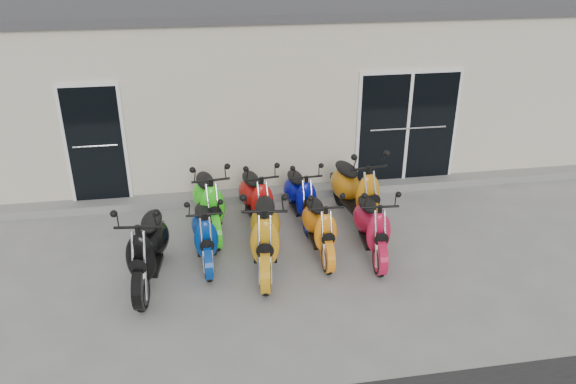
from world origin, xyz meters
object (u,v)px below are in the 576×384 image
object	(u,v)px
scooter_back_green	(208,194)
scooter_back_yellow	(356,183)
scooter_back_red	(256,191)
scooter_front_orange_a	(265,225)
scooter_front_blue	(204,225)
scooter_front_red	(372,218)
scooter_front_orange_b	(320,219)
scooter_back_blue	(300,189)
scooter_front_black	(147,240)

from	to	relation	value
scooter_back_green	scooter_back_yellow	distance (m)	2.51
scooter_back_red	scooter_front_orange_a	bearing A→B (deg)	-97.92
scooter_front_blue	scooter_front_red	size ratio (longest dim) A/B	0.95
scooter_front_orange_a	scooter_back_yellow	world-z (taller)	scooter_back_yellow
scooter_front_blue	scooter_back_yellow	world-z (taller)	scooter_back_yellow
scooter_front_orange_b	scooter_back_yellow	size ratio (longest dim) A/B	0.83
scooter_front_red	scooter_back_green	size ratio (longest dim) A/B	0.92
scooter_front_red	scooter_back_blue	size ratio (longest dim) A/B	1.03
scooter_back_green	scooter_front_orange_a	bearing A→B (deg)	-64.64
scooter_back_red	scooter_front_black	bearing A→B (deg)	-146.96
scooter_back_red	scooter_back_blue	world-z (taller)	scooter_back_red
scooter_front_black	scooter_front_blue	xyz separation A→B (m)	(0.81, 0.47, -0.10)
scooter_back_yellow	scooter_front_orange_b	bearing A→B (deg)	-139.15
scooter_back_blue	scooter_back_yellow	size ratio (longest dim) A/B	0.84
scooter_front_red	scooter_back_red	size ratio (longest dim) A/B	0.97
scooter_front_black	scooter_front_orange_b	world-z (taller)	scooter_front_black
scooter_front_orange_a	scooter_back_blue	xyz separation A→B (m)	(0.79, 1.39, -0.11)
scooter_front_black	scooter_back_green	distance (m)	1.66
scooter_back_blue	scooter_front_orange_b	bearing A→B (deg)	-89.23
scooter_front_black	scooter_back_yellow	xyz separation A→B (m)	(3.42, 1.34, 0.03)
scooter_front_blue	scooter_back_blue	world-z (taller)	scooter_back_blue
scooter_back_green	scooter_back_yellow	world-z (taller)	scooter_back_yellow
scooter_front_black	scooter_back_red	distance (m)	2.24
scooter_front_orange_b	scooter_back_red	xyz separation A→B (m)	(-0.86, 1.07, 0.05)
scooter_front_blue	scooter_front_orange_b	xyz separation A→B (m)	(1.76, -0.10, 0.00)
scooter_front_red	scooter_back_blue	xyz separation A→B (m)	(-0.88, 1.29, -0.02)
scooter_front_red	scooter_back_green	bearing A→B (deg)	158.72
scooter_front_red	scooter_back_green	distance (m)	2.72
scooter_front_orange_a	scooter_front_red	world-z (taller)	scooter_front_orange_a
scooter_front_red	scooter_back_blue	distance (m)	1.56
scooter_back_green	scooter_back_yellow	size ratio (longest dim) A/B	0.94
scooter_front_black	scooter_front_blue	distance (m)	0.94
scooter_front_red	scooter_front_orange_a	bearing A→B (deg)	-172.10
scooter_back_yellow	scooter_back_green	bearing A→B (deg)	170.80
scooter_front_orange_a	scooter_back_blue	world-z (taller)	scooter_front_orange_a
scooter_front_orange_a	scooter_back_red	bearing A→B (deg)	96.67
scooter_front_blue	scooter_front_orange_b	world-z (taller)	scooter_front_orange_b
scooter_front_black	scooter_back_green	size ratio (longest dim) A/B	1.01
scooter_front_black	scooter_back_green	world-z (taller)	scooter_front_black
scooter_back_red	scooter_back_blue	size ratio (longest dim) A/B	1.07
scooter_front_black	scooter_back_blue	bearing A→B (deg)	37.96
scooter_front_black	scooter_front_red	xyz separation A→B (m)	(3.36, 0.20, -0.06)
scooter_front_orange_b	scooter_back_yellow	xyz separation A→B (m)	(0.85, 0.97, 0.13)
scooter_front_blue	scooter_back_green	world-z (taller)	scooter_back_green
scooter_back_red	scooter_back_yellow	bearing A→B (deg)	-10.47
scooter_front_blue	scooter_front_orange_b	size ratio (longest dim) A/B	0.99
scooter_front_red	scooter_back_red	bearing A→B (deg)	147.77
scooter_front_orange_b	scooter_front_orange_a	bearing A→B (deg)	-163.82
scooter_front_orange_a	scooter_back_yellow	xyz separation A→B (m)	(1.73, 1.23, 0.01)
scooter_back_green	scooter_front_black	bearing A→B (deg)	-129.14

